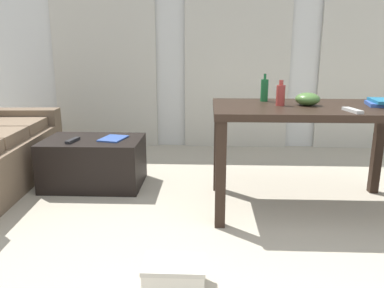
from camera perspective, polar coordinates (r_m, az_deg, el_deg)
ground_plane at (r=2.80m, az=9.45°, el=-11.15°), size 8.52×8.52×0.00m
wall_back at (r=4.70m, az=6.87°, el=14.68°), size 6.27×0.10×2.47m
curtains at (r=4.62m, az=6.90°, el=13.34°), size 4.46×0.03×2.25m
coffee_table at (r=3.46m, az=-14.66°, el=-2.70°), size 0.85×0.56×0.43m
craft_table at (r=2.89m, az=17.61°, el=3.49°), size 1.43×0.80×0.79m
bottle_near at (r=2.81m, az=13.31°, el=7.30°), size 0.06×0.06×0.18m
bottle_far at (r=3.02m, az=10.94°, el=8.06°), size 0.06×0.06×0.21m
bowl at (r=2.87m, az=17.15°, el=6.55°), size 0.18×0.18×0.09m
book_stack at (r=3.06m, az=27.00°, el=5.62°), size 0.24×0.28×0.05m
tv_remote_on_table at (r=2.68m, az=23.20°, el=4.72°), size 0.08×0.19×0.02m
scissors at (r=3.12m, az=16.99°, el=6.32°), size 0.07×0.11×0.00m
tv_remote_primary at (r=3.35m, az=-17.68°, el=0.53°), size 0.07×0.19×0.02m
magazine at (r=3.36m, az=-11.88°, el=0.83°), size 0.24×0.29×0.01m
shoebox at (r=2.02m, az=-2.70°, el=-19.31°), size 0.32×0.20×0.15m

